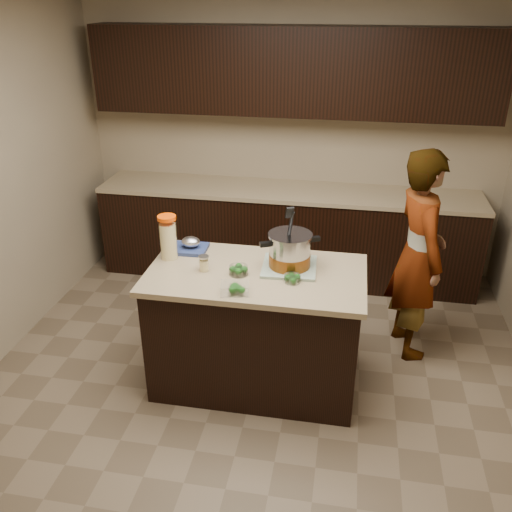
{
  "coord_description": "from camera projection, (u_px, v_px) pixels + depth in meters",
  "views": [
    {
      "loc": [
        0.57,
        -3.14,
        2.59
      ],
      "look_at": [
        0.0,
        0.0,
        1.02
      ],
      "focal_mm": 38.0,
      "sensor_mm": 36.0,
      "label": 1
    }
  ],
  "objects": [
    {
      "name": "room_shell",
      "position": [
        256.0,
        152.0,
        3.25
      ],
      "size": [
        4.04,
        4.04,
        2.72
      ],
      "color": "tan",
      "rests_on": "ground"
    },
    {
      "name": "blue_tray",
      "position": [
        190.0,
        246.0,
        3.9
      ],
      "size": [
        0.27,
        0.22,
        0.1
      ],
      "rotation": [
        0.0,
        0.0,
        0.03
      ],
      "color": "navy",
      "rests_on": "island"
    },
    {
      "name": "broccoli_tub_rect",
      "position": [
        235.0,
        289.0,
        3.36
      ],
      "size": [
        0.2,
        0.16,
        0.06
      ],
      "rotation": [
        0.0,
        0.0,
        0.19
      ],
      "color": "silver",
      "rests_on": "island"
    },
    {
      "name": "island",
      "position": [
        256.0,
        328.0,
        3.81
      ],
      "size": [
        1.46,
        0.81,
        0.9
      ],
      "color": "black",
      "rests_on": "ground"
    },
    {
      "name": "broccoli_tub_left",
      "position": [
        239.0,
        271.0,
        3.57
      ],
      "size": [
        0.14,
        0.14,
        0.06
      ],
      "rotation": [
        0.0,
        0.0,
        -0.13
      ],
      "color": "silver",
      "rests_on": "island"
    },
    {
      "name": "stock_pot",
      "position": [
        290.0,
        252.0,
        3.61
      ],
      "size": [
        0.39,
        0.39,
        0.42
      ],
      "rotation": [
        0.0,
        0.0,
        0.43
      ],
      "color": "#B7B7BC",
      "rests_on": "dish_towel"
    },
    {
      "name": "person",
      "position": [
        418.0,
        255.0,
        4.04
      ],
      "size": [
        0.54,
        0.68,
        1.63
      ],
      "primitive_type": "imported",
      "rotation": [
        0.0,
        0.0,
        1.86
      ],
      "color": "gray",
      "rests_on": "ground"
    },
    {
      "name": "broccoli_tub_right",
      "position": [
        292.0,
        279.0,
        3.48
      ],
      "size": [
        0.11,
        0.11,
        0.05
      ],
      "rotation": [
        0.0,
        0.0,
        -0.01
      ],
      "color": "silver",
      "rests_on": "island"
    },
    {
      "name": "back_cabinets",
      "position": [
        288.0,
        184.0,
        5.13
      ],
      "size": [
        3.6,
        0.63,
        2.33
      ],
      "color": "black",
      "rests_on": "ground"
    },
    {
      "name": "ground_plane",
      "position": [
        256.0,
        379.0,
        4.01
      ],
      "size": [
        4.0,
        4.0,
        0.0
      ],
      "primitive_type": "plane",
      "color": "brown",
      "rests_on": "ground"
    },
    {
      "name": "mason_jar",
      "position": [
        204.0,
        264.0,
        3.61
      ],
      "size": [
        0.08,
        0.08,
        0.12
      ],
      "rotation": [
        0.0,
        0.0,
        0.2
      ],
      "color": "#F4DF95",
      "rests_on": "island"
    },
    {
      "name": "lemonade_pitcher",
      "position": [
        168.0,
        239.0,
        3.74
      ],
      "size": [
        0.17,
        0.17,
        0.31
      ],
      "rotation": [
        0.0,
        0.0,
        -0.37
      ],
      "color": "#F4DF95",
      "rests_on": "island"
    },
    {
      "name": "dish_towel",
      "position": [
        289.0,
        267.0,
        3.66
      ],
      "size": [
        0.38,
        0.38,
        0.02
      ],
      "primitive_type": "cube",
      "rotation": [
        0.0,
        0.0,
        0.05
      ],
      "color": "#507759",
      "rests_on": "island"
    }
  ]
}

